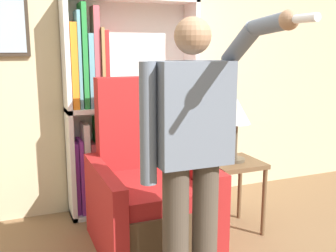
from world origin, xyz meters
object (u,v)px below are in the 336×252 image
object	(u,v)px
side_table	(234,174)
table_lamp	(236,114)
bookcase	(114,111)
person_standing	(192,150)
armchair	(147,196)

from	to	relation	value
side_table	table_lamp	distance (m)	0.50
bookcase	person_standing	xyz separation A→B (m)	(0.04, -1.54, 0.00)
bookcase	side_table	world-z (taller)	bookcase
person_standing	side_table	world-z (taller)	person_standing
bookcase	side_table	distance (m)	1.20
bookcase	side_table	xyz separation A→B (m)	(0.79, -0.77, -0.46)
side_table	table_lamp	xyz separation A→B (m)	(0.00, 0.00, 0.50)
bookcase	person_standing	distance (m)	1.54
armchair	person_standing	size ratio (longest dim) A/B	0.77
side_table	armchair	bearing A→B (deg)	175.11
table_lamp	side_table	bearing A→B (deg)	-135.00
armchair	side_table	world-z (taller)	armchair
armchair	table_lamp	world-z (taller)	armchair
bookcase	side_table	size ratio (longest dim) A/B	3.24
side_table	table_lamp	world-z (taller)	table_lamp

